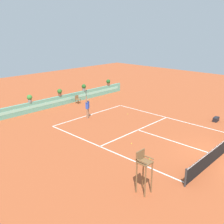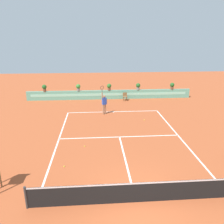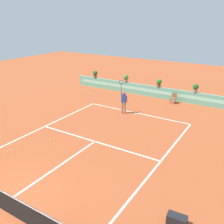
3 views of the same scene
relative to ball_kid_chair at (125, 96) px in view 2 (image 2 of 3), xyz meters
The scene contains 14 objects.
ground_plane 9.80m from the ball_kid_chair, 99.38° to the right, with size 60.00×60.00×0.00m, color #A84C28.
court_lines 9.09m from the ball_kid_chair, 100.12° to the right, with size 8.32×11.94×0.01m.
net 15.74m from the ball_kid_chair, 95.82° to the right, with size 8.92×0.10×1.00m.
back_wall_barrier 1.75m from the ball_kid_chair, 155.40° to the left, with size 18.00×0.21×1.00m.
ball_kid_chair is the anchor object (origin of this frame).
tennis_player 5.01m from the ball_kid_chair, 119.23° to the right, with size 0.57×0.36×2.58m.
tennis_ball_near_baseline 13.68m from the ball_kid_chair, 111.07° to the right, with size 0.07×0.07×0.07m, color #CCE033.
tennis_ball_mid_court 11.25m from the ball_kid_chair, 110.46° to the right, with size 0.07×0.07×0.07m, color #CCE033.
tennis_ball_by_sideline 6.27m from the ball_kid_chair, 82.71° to the right, with size 0.07×0.07×0.07m, color #CCE033.
potted_plant_far_right 5.51m from the ball_kid_chair, ahead, with size 0.48×0.48×0.72m.
potted_plant_right 1.94m from the ball_kid_chair, 25.50° to the left, with size 0.48×0.48×0.72m.
potted_plant_left 5.16m from the ball_kid_chair, behind, with size 0.48×0.48×0.72m.
potted_plant_far_left 8.71m from the ball_kid_chair, behind, with size 0.48×0.48×0.72m.
potted_plant_centre 2.05m from the ball_kid_chair, 156.39° to the left, with size 0.48×0.48×0.72m.
Camera 2 is at (-1.57, -7.47, 6.50)m, focal length 35.67 mm.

